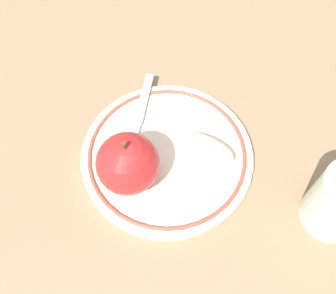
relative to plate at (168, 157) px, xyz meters
The scene contains 5 objects.
ground_plane 0.01m from the plate, 20.24° to the left, with size 2.00×2.00×0.00m, color #8C6E50.
plate is the anchor object (origin of this frame).
apple_red_whole 0.08m from the plate, 166.92° to the right, with size 0.08×0.08×0.09m.
apple_slice_front 0.06m from the plate, 19.24° to the right, with size 0.08×0.03×0.02m, color beige.
fork 0.08m from the plate, 101.64° to the left, with size 0.11×0.16×0.00m.
Camera 1 is at (-0.10, -0.23, 0.48)m, focal length 40.00 mm.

